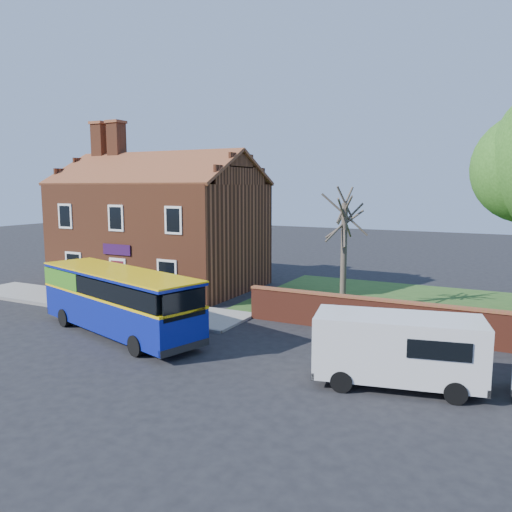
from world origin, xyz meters
The scene contains 9 objects.
ground centered at (0.00, 0.00, 0.00)m, with size 120.00×120.00×0.00m, color black.
pavement centered at (-7.00, 5.75, 0.06)m, with size 18.00×3.50×0.12m, color gray.
kerb centered at (-7.00, 4.00, 0.07)m, with size 18.00×0.15×0.14m, color slate.
grass_strip centered at (13.00, 13.00, 0.02)m, with size 26.00×12.00×0.04m, color #426B28.
shop_building centered at (-7.02, 11.50, 3.41)m, with size 12.30×8.13×10.50m.
boundary_wall centered at (13.00, 7.00, 0.81)m, with size 22.00×0.38×1.60m.
bus centered at (-2.16, 1.99, 1.60)m, with size 9.49×4.87×2.81m.
van_near centered at (10.02, 1.66, 1.29)m, with size 5.54×3.12×2.30m.
bare_tree centered at (5.38, 10.75, 3.11)m, with size 2.27×2.71×6.06m.
Camera 1 is at (12.95, -14.11, 6.39)m, focal length 35.00 mm.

